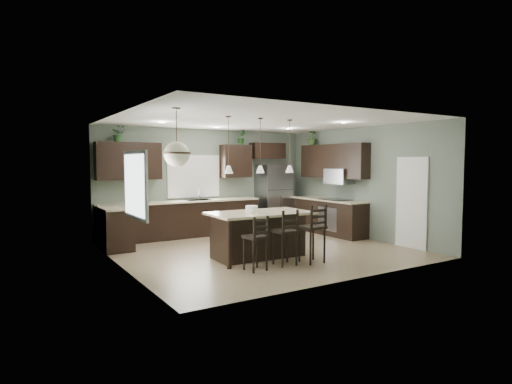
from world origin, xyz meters
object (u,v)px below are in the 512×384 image
Objects in this scene: serving_dish at (252,209)px; plant_back_left at (118,134)px; bar_stool_left at (255,243)px; bar_stool_center at (285,237)px; kitchen_island at (260,235)px; bar_stool_right at (312,234)px; refrigerator at (273,197)px.

serving_dish is 3.94m from plant_back_left.
serving_dish reaches higher than bar_stool_left.
bar_stool_center reaches higher than bar_stool_left.
serving_dish is (-0.20, 0.01, 0.53)m from kitchen_island.
serving_dish is at bearing 132.23° from bar_stool_right.
plant_back_left is at bearing 104.09° from bar_stool_left.
bar_stool_center is 0.94× the size of bar_stool_right.
plant_back_left reaches higher than bar_stool_right.
bar_stool_right is at bearing -7.49° from bar_stool_left.
bar_stool_center is (0.05, -0.78, 0.06)m from kitchen_island.
kitchen_island is at bearing 95.72° from bar_stool_center.
plant_back_left is (-1.78, 3.13, 1.59)m from serving_dish.
bar_stool_left is 4.68m from plant_back_left.
plant_back_left reaches higher than serving_dish.
plant_back_left is at bearing 119.53° from serving_dish.
refrigerator is at bearing 66.09° from bar_stool_right.
refrigerator is at bearing 49.60° from serving_dish.
bar_stool_left is 0.88× the size of bar_stool_right.
bar_stool_center is (0.25, -0.79, -0.47)m from serving_dish.
serving_dish reaches higher than bar_stool_center.
kitchen_island is 2.05× the size of bar_stool_left.
bar_stool_center is at bearing -84.50° from kitchen_island.
serving_dish is (-2.56, -3.00, 0.07)m from refrigerator.
bar_stool_right reaches higher than kitchen_island.
bar_stool_right is at bearing -8.06° from bar_stool_center.
plant_back_left reaches higher than bar_stool_center.
kitchen_island is 1.92× the size of bar_stool_center.
bar_stool_left is at bearing -71.25° from plant_back_left.
serving_dish is 0.95m from bar_stool_center.
refrigerator is 4.46m from bar_stool_center.
serving_dish is at bearing -130.40° from refrigerator.
bar_stool_right is at bearing -114.20° from refrigerator.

